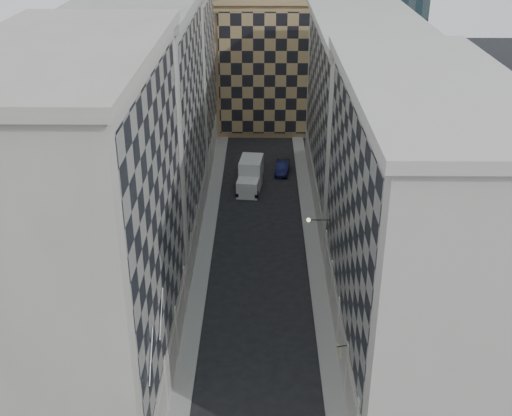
{
  "coord_description": "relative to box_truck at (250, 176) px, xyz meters",
  "views": [
    {
      "loc": [
        0.19,
        -24.14,
        31.17
      ],
      "look_at": [
        -0.15,
        13.04,
        12.74
      ],
      "focal_mm": 45.0,
      "sensor_mm": 36.0,
      "label": 1
    }
  ],
  "objects": [
    {
      "name": "sidewalk_west",
      "position": [
        -4.16,
        -14.08,
        -1.39
      ],
      "size": [
        1.5,
        100.0,
        0.15
      ],
      "primitive_type": "cube",
      "color": "gray",
      "rests_on": "ground"
    },
    {
      "name": "sidewalk_east",
      "position": [
        6.34,
        -14.08,
        -1.39
      ],
      "size": [
        1.5,
        100.0,
        0.15
      ],
      "primitive_type": "cube",
      "color": "gray",
      "rests_on": "ground"
    },
    {
      "name": "bldg_left_a",
      "position": [
        -9.79,
        -33.08,
        10.36
      ],
      "size": [
        10.8,
        22.8,
        23.7
      ],
      "color": "#A09D90",
      "rests_on": "ground"
    },
    {
      "name": "bldg_left_b",
      "position": [
        -9.79,
        -11.08,
        9.86
      ],
      "size": [
        10.8,
        22.8,
        22.7
      ],
      "color": "gray",
      "rests_on": "ground"
    },
    {
      "name": "bldg_left_c",
      "position": [
        -9.79,
        10.92,
        9.36
      ],
      "size": [
        10.8,
        22.8,
        21.7
      ],
      "color": "#A09D90",
      "rests_on": "ground"
    },
    {
      "name": "bldg_right_a",
      "position": [
        11.97,
        -29.08,
        8.86
      ],
      "size": [
        10.8,
        26.8,
        20.7
      ],
      "color": "#B4B1A5",
      "rests_on": "ground"
    },
    {
      "name": "bldg_right_b",
      "position": [
        11.98,
        -2.08,
        8.39
      ],
      "size": [
        10.8,
        28.8,
        19.7
      ],
      "color": "#B4B1A5",
      "rests_on": "ground"
    },
    {
      "name": "tan_block",
      "position": [
        3.09,
        23.81,
        7.97
      ],
      "size": [
        16.8,
        14.8,
        18.8
      ],
      "color": "#9F8254",
      "rests_on": "ground"
    },
    {
      "name": "flagpoles_left",
      "position": [
        -4.81,
        -38.08,
        6.54
      ],
      "size": [
        0.1,
        6.33,
        2.33
      ],
      "color": "gray",
      "rests_on": "ground"
    },
    {
      "name": "bracket_lamp",
      "position": [
        5.47,
        -20.08,
        4.74
      ],
      "size": [
        1.98,
        0.36,
        0.36
      ],
      "color": "black",
      "rests_on": "ground"
    },
    {
      "name": "box_truck",
      "position": [
        0.0,
        0.0,
        0.0
      ],
      "size": [
        3.16,
        6.36,
        3.36
      ],
      "rotation": [
        0.0,
        0.0,
        -0.11
      ],
      "color": "silver",
      "rests_on": "ground"
    },
    {
      "name": "dark_car",
      "position": [
        3.84,
        4.5,
        -0.76
      ],
      "size": [
        1.98,
        4.4,
        1.4
      ],
      "primitive_type": "imported",
      "rotation": [
        0.0,
        0.0,
        -0.12
      ],
      "color": "#10133C",
      "rests_on": "ground"
    },
    {
      "name": "shop_sign",
      "position": [
        6.51,
        -34.32,
        2.37
      ],
      "size": [
        0.8,
        0.7,
        0.78
      ],
      "rotation": [
        0.0,
        0.0,
        0.22
      ],
      "color": "black",
      "rests_on": "ground"
    }
  ]
}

